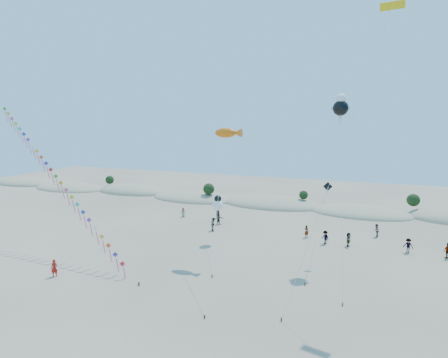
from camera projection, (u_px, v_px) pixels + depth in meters
ground at (118, 322)px, 28.87m from camera, size 160.00×160.00×0.00m
dune_ridge at (276, 204)px, 69.81m from camera, size 145.30×11.49×5.57m
kite_train at (54, 175)px, 44.46m from camera, size 29.00×10.06×18.13m
fish_kite at (228, 133)px, 41.62m from camera, size 5.24×14.78×14.70m
cartoon_kite_low at (218, 204)px, 47.50m from camera, size 4.58×11.25×6.17m
cartoon_kite_high at (341, 106)px, 40.13m from camera, size 2.96×12.38×18.35m
parafoil_kite at (389, 16)px, 30.96m from camera, size 7.71×9.40×25.24m
dark_kite at (323, 208)px, 39.42m from camera, size 1.42×7.73×8.89m
flyer_foreground at (54, 268)px, 37.34m from camera, size 0.76×0.68×1.76m
beachgoers at (310, 232)px, 49.61m from camera, size 37.76×6.68×1.89m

